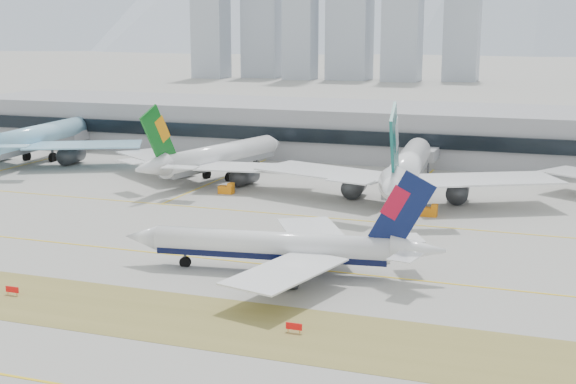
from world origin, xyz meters
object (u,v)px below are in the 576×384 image
at_px(terminal, 386,131).
at_px(widebody_cathay, 406,170).
at_px(widebody_korean, 36,139).
at_px(widebody_eva, 215,158).
at_px(taxiing_airliner, 283,247).

bearing_deg(terminal, widebody_cathay, -72.97).
bearing_deg(widebody_korean, widebody_eva, -103.53).
bearing_deg(widebody_cathay, terminal, 11.91).
relative_size(widebody_korean, widebody_cathay, 1.01).
xyz_separation_m(widebody_korean, widebody_eva, (61.09, -8.97, -0.93)).
xyz_separation_m(widebody_korean, widebody_cathay, (111.46, -14.30, -0.07)).
bearing_deg(widebody_korean, widebody_cathay, -102.49).
bearing_deg(widebody_eva, widebody_korean, 94.97).
bearing_deg(widebody_cathay, widebody_eva, 78.84).
bearing_deg(taxiing_airliner, widebody_eva, -65.34).
distance_m(widebody_korean, widebody_eva, 61.75).
bearing_deg(taxiing_airliner, widebody_cathay, -104.29).
bearing_deg(terminal, widebody_korean, -153.65).
bearing_deg(terminal, taxiing_airliner, -84.78).
height_order(widebody_korean, terminal, widebody_korean).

